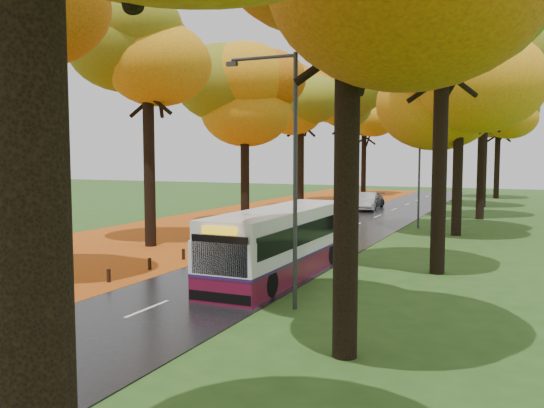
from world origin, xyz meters
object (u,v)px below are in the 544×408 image
Objects in this scene: streetlamp_near at (288,160)px; bus at (281,241)px; car_white at (332,210)px; streetlamp_far at (455,156)px; streetlamp_mid at (416,157)px; car_silver at (366,201)px; car_dark at (370,201)px.

streetlamp_near is 5.82m from bus.
streetlamp_far is at bearing 86.00° from car_white.
streetlamp_near is at bearing -61.87° from car_white.
streetlamp_mid is 12.78m from car_silver.
streetlamp_mid is (0.00, 22.00, 0.00)m from streetlamp_near.
streetlamp_mid and streetlamp_far have the same top height.
car_white is (-6.30, -20.19, -3.93)m from streetlamp_far.
streetlamp_near is 22.00m from streetlamp_mid.
car_white is 0.94× the size of car_silver.
streetlamp_mid is 1.83× the size of car_white.
streetlamp_far reaches higher than car_white.
car_white is 0.98× the size of car_dark.
streetlamp_mid is 1.78× the size of car_dark.
bus is at bearing -64.49° from car_white.
streetlamp_far is 39.85m from bus.
car_silver is at bearing -117.90° from streetlamp_far.
bus is 30.83m from car_dark.
car_dark is at bearing 85.68° from car_silver.
streetlamp_near is 1.00× the size of streetlamp_mid.
car_silver is (-6.06, -11.45, -3.90)m from streetlamp_far.
streetlamp_near is 1.00× the size of streetlamp_far.
bus reaches higher than car_silver.
streetlamp_mid is 1.71× the size of car_silver.
car_dark is (0.00, 11.07, -0.09)m from car_white.
car_silver is at bearing -83.07° from car_dark.
streetlamp_near reaches higher than bus.
car_white is at bearing 104.82° from streetlamp_near.
car_dark is at bearing 100.23° from streetlamp_near.
car_dark is (-6.30, 12.88, -4.02)m from streetlamp_mid.
streetlamp_near is 35.67m from car_dark.
streetlamp_near reaches higher than car_dark.
streetlamp_mid is at bearing -90.00° from streetlamp_far.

